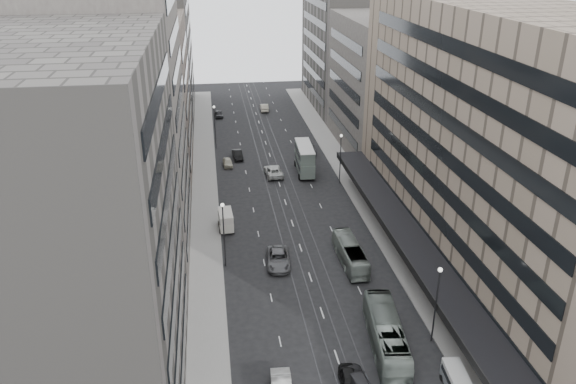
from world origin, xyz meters
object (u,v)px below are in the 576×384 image
bus_near (386,334)px  sedan_0 (349,380)px  panel_van (226,220)px  double_decker (305,158)px  sedan_2 (278,259)px  vw_microbus (456,380)px  bus_far (350,253)px

bus_near → sedan_0: bus_near is taller
panel_van → double_decker: bearing=50.6°
sedan_2 → panel_van: bearing=124.2°
bus_near → vw_microbus: size_ratio=2.92×
bus_far → panel_van: 18.34m
double_decker → panel_van: bearing=-124.1°
vw_microbus → sedan_0: vw_microbus is taller
bus_far → sedan_0: bus_far is taller
sedan_2 → double_decker: bearing=78.9°
bus_far → sedan_0: size_ratio=2.47×
bus_far → sedan_2: size_ratio=1.64×
panel_van → bus_near: bearing=-65.1°
sedan_2 → bus_near: bearing=-59.1°
vw_microbus → panel_van: panel_van is taller
double_decker → sedan_0: double_decker is taller
sedan_0 → sedan_2: 21.48m
vw_microbus → panel_van: (-18.40, 33.31, 0.25)m
sedan_0 → bus_far: bearing=80.1°
bus_near → panel_van: 30.40m
double_decker → sedan_0: (-4.67, -50.44, -1.93)m
panel_van → sedan_2: size_ratio=0.69×
sedan_2 → sedan_0: bearing=-75.9°
vw_microbus → bus_far: bearing=105.4°
bus_near → sedan_2: bus_near is taller
bus_near → vw_microbus: 7.71m
bus_near → panel_van: bus_near is taller
vw_microbus → panel_van: size_ratio=0.96×
double_decker → sedan_0: size_ratio=2.26×
bus_near → bus_far: 15.74m
panel_van → sedan_0: size_ratio=1.05×
bus_near → double_decker: 45.88m
bus_near → bus_far: bus_near is taller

